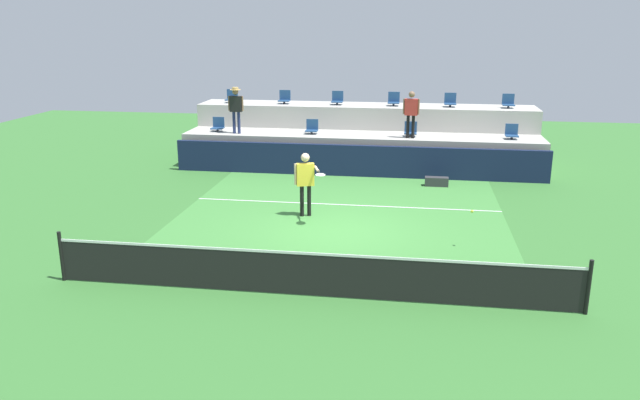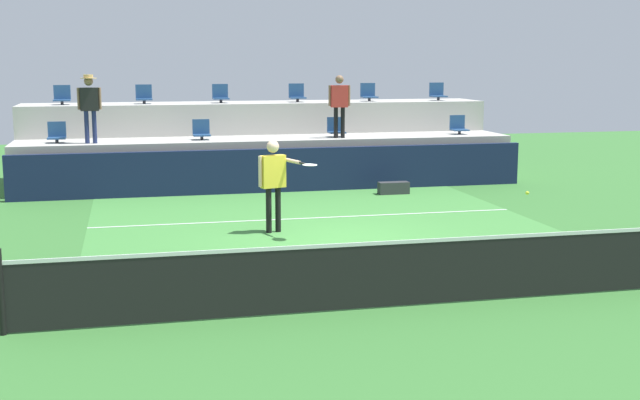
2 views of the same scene
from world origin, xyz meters
The scene contains 22 objects.
ground_plane centered at (0.00, 0.00, 0.00)m, with size 40.00×40.00×0.00m, color #336B2D.
court_inner_paint centered at (0.00, 1.00, 0.00)m, with size 9.00×10.00×0.01m, color #3D7F38.
court_service_line centered at (0.00, 2.40, 0.01)m, with size 9.00×0.06×0.00m, color white.
tennis_net centered at (0.00, -4.00, 0.50)m, with size 10.48×0.08×1.07m.
sponsor_backboard centered at (0.00, 6.00, 0.55)m, with size 13.00×0.16×1.10m, color #141E42.
seating_tier_lower centered at (0.00, 7.30, 0.62)m, with size 13.00×1.80×1.25m, color #ADAAA3.
seating_tier_upper centered at (0.00, 9.10, 1.05)m, with size 13.00×1.80×2.10m, color #ADAAA3.
stadium_chair_lower_far_left centered at (-5.37, 7.23, 1.46)m, with size 0.44×0.40×0.52m.
stadium_chair_lower_left centered at (-1.79, 7.23, 1.46)m, with size 0.44×0.40×0.52m.
stadium_chair_lower_right centered at (1.80, 7.23, 1.46)m, with size 0.44×0.40×0.52m.
stadium_chair_lower_far_right centered at (5.32, 7.23, 1.46)m, with size 0.44×0.40×0.52m.
stadium_chair_upper_far_left centered at (-5.33, 9.03, 2.31)m, with size 0.44×0.40×0.52m.
stadium_chair_upper_left centered at (-3.18, 9.03, 2.31)m, with size 0.44×0.40×0.52m.
stadium_chair_upper_mid_left centered at (-1.08, 9.03, 2.31)m, with size 0.44×0.40×0.52m.
stadium_chair_upper_mid_right centered at (1.11, 9.03, 2.31)m, with size 0.44×0.40×0.52m.
stadium_chair_upper_right centered at (3.24, 9.03, 2.31)m, with size 0.44×0.40×0.52m.
stadium_chair_upper_far_right centered at (5.37, 9.03, 2.31)m, with size 0.44×0.40×0.52m.
tennis_player centered at (-0.95, 1.14, 1.10)m, with size 1.01×1.16×1.78m.
spectator_with_hat centered at (-4.53, 6.85, 2.28)m, with size 0.57×0.39×1.69m.
spectator_leaning_on_rail centered at (1.80, 6.85, 2.23)m, with size 0.58×0.24×1.64m.
tennis_ball centered at (3.35, -0.73, 0.91)m, with size 0.07×0.07×0.07m.
equipment_bag centered at (2.73, 5.05, 0.15)m, with size 0.76×0.28×0.30m, color #333338.
Camera 2 is at (-3.63, -14.17, 3.29)m, focal length 46.23 mm.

